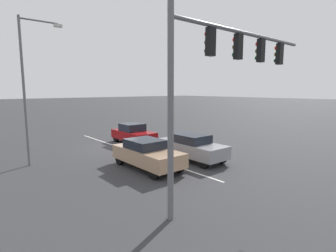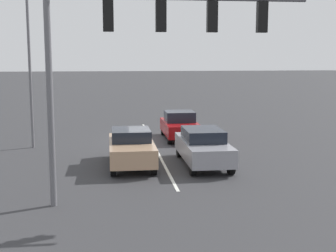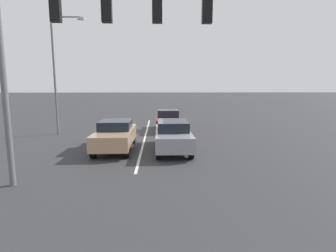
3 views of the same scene
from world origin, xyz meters
TOP-DOWN VIEW (x-y plane):
  - ground_plane at (0.00, 0.00)m, footprint 240.00×240.00m
  - lane_stripe_left_divider at (0.00, 2.05)m, footprint 0.12×16.10m
  - car_gray_leftlane_front at (-1.66, 6.25)m, footprint 1.79×4.62m
  - car_tan_midlane_front at (1.41, 6.02)m, footprint 1.84×4.40m
  - car_maroon_leftlane_second at (-1.63, -0.15)m, footprint 1.81×4.01m
  - traffic_signal_gantry at (1.39, 11.08)m, footprint 8.07×0.37m
  - street_lamp_right_shoulder at (5.93, 1.38)m, footprint 2.26×0.24m

SIDE VIEW (x-z plane):
  - ground_plane at x=0.00m, z-range 0.00..0.00m
  - lane_stripe_left_divider at x=0.00m, z-range 0.00..0.01m
  - car_maroon_leftlane_second at x=-1.63m, z-range -0.01..1.55m
  - car_tan_midlane_front at x=1.41m, z-range 0.03..1.58m
  - car_gray_leftlane_front at x=-1.66m, z-range 0.03..1.59m
  - street_lamp_right_shoulder at x=5.93m, z-range 0.66..8.73m
  - traffic_signal_gantry at x=1.39m, z-range 1.70..8.51m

